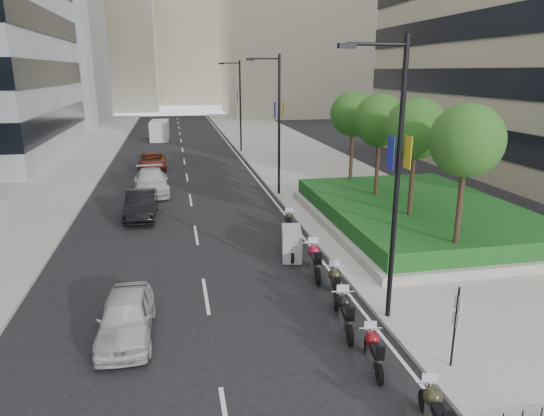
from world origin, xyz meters
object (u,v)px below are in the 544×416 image
object	(u,v)px
motorcycle_0	(435,412)
motorcycle_6	(289,224)
lamp_post_1	(277,118)
motorcycle_1	(373,350)
car_b	(141,205)
car_c	(151,182)
motorcycle_2	(345,313)
motorcycle_4	(315,260)
lamp_post_2	(239,102)
parking_sign	(455,323)
lamp_post_0	(393,170)
delivery_van	(160,131)
motorcycle_3	(335,284)
car_a	(126,317)
car_d	(152,161)
motorcycle_5	(292,243)

from	to	relation	value
motorcycle_0	motorcycle_6	xyz separation A→B (m)	(-0.04, 14.08, 0.05)
lamp_post_1	motorcycle_0	bearing A→B (deg)	-92.67
lamp_post_1	motorcycle_0	size ratio (longest dim) A/B	4.44
motorcycle_0	motorcycle_1	distance (m)	2.69
car_b	car_c	xyz separation A→B (m)	(0.35, 5.68, 0.03)
motorcycle_2	motorcycle_4	bearing A→B (deg)	5.94
lamp_post_2	motorcycle_0	size ratio (longest dim) A/B	4.44
parking_sign	motorcycle_1	xyz separation A→B (m)	(-2.04, 0.58, -0.93)
lamp_post_0	delivery_van	xyz separation A→B (m)	(-8.08, 46.15, -4.02)
motorcycle_3	delivery_van	bearing A→B (deg)	23.88
lamp_post_1	parking_sign	size ratio (longest dim) A/B	3.60
motorcycle_3	car_a	distance (m)	7.25
motorcycle_1	motorcycle_3	world-z (taller)	motorcycle_3
motorcycle_2	motorcycle_3	world-z (taller)	motorcycle_2
motorcycle_6	delivery_van	world-z (taller)	delivery_van
lamp_post_0	motorcycle_0	xyz separation A→B (m)	(-1.03, -5.09, -4.52)
lamp_post_1	car_b	size ratio (longest dim) A/B	1.98
motorcycle_0	motorcycle_2	world-z (taller)	motorcycle_2
motorcycle_2	lamp_post_2	bearing A→B (deg)	7.27
car_b	car_c	bearing A→B (deg)	87.91
lamp_post_2	car_c	distance (m)	18.13
lamp_post_2	car_b	xyz separation A→B (m)	(-8.48, -21.31, -4.32)
lamp_post_2	parking_sign	world-z (taller)	lamp_post_2
parking_sign	motorcycle_3	xyz separation A→B (m)	(-1.74, 4.79, -0.87)
motorcycle_4	car_d	bearing A→B (deg)	24.92
lamp_post_1	motorcycle_3	distance (m)	15.89
motorcycle_2	motorcycle_6	world-z (taller)	motorcycle_2
lamp_post_2	motorcycle_6	bearing A→B (deg)	-92.35
lamp_post_0	lamp_post_1	bearing A→B (deg)	90.00
car_b	delivery_van	size ratio (longest dim) A/B	0.84
lamp_post_0	car_b	xyz separation A→B (m)	(-8.48, 13.69, -4.32)
car_d	delivery_van	bearing A→B (deg)	87.64
motorcycle_4	car_d	xyz separation A→B (m)	(-7.16, 23.90, 0.03)
lamp_post_0	motorcycle_4	world-z (taller)	lamp_post_0
motorcycle_2	motorcycle_4	world-z (taller)	motorcycle_4
car_a	car_c	bearing A→B (deg)	90.47
lamp_post_0	car_c	xyz separation A→B (m)	(-8.13, 19.37, -4.28)
car_a	car_d	world-z (taller)	car_a
lamp_post_0	motorcycle_3	world-z (taller)	lamp_post_0
motorcycle_5	motorcycle_2	bearing A→B (deg)	-167.29
motorcycle_5	car_c	distance (m)	14.71
lamp_post_2	motorcycle_4	bearing A→B (deg)	-92.19
car_a	car_d	xyz separation A→B (m)	(-0.12, 27.30, -0.01)
car_d	delivery_van	distance (m)	18.24
motorcycle_1	car_a	xyz separation A→B (m)	(-6.84, 3.03, 0.16)
motorcycle_4	lamp_post_0	bearing A→B (deg)	-155.31
motorcycle_5	car_b	xyz separation A→B (m)	(-6.86, 7.52, 0.13)
lamp_post_1	motorcycle_2	distance (m)	17.99
motorcycle_3	motorcycle_4	xyz separation A→B (m)	(-0.11, 2.23, 0.06)
lamp_post_1	lamp_post_0	bearing A→B (deg)	-90.00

